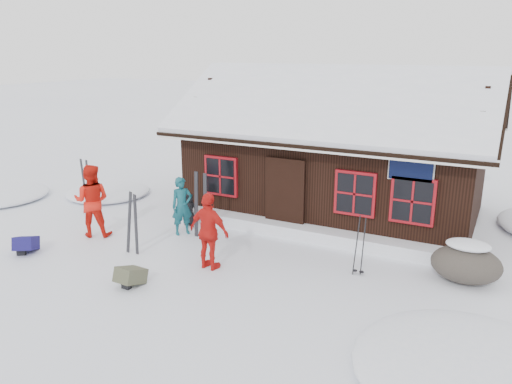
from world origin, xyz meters
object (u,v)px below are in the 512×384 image
(boulder, at_px, (466,263))
(ski_poles, at_px, (360,247))
(skier_orange_left, at_px, (92,201))
(ski_pair_left, at_px, (133,225))
(skier_teal, at_px, (182,206))
(backpack_olive, at_px, (131,279))
(backpack_blue, at_px, (27,246))
(skier_orange_right, at_px, (209,232))
(skier_crouched, at_px, (189,209))

(boulder, xyz_separation_m, ski_poles, (-2.13, -0.71, 0.23))
(skier_orange_left, bearing_deg, ski_pair_left, 137.22)
(skier_teal, height_order, boulder, skier_teal)
(backpack_olive, bearing_deg, backpack_blue, 179.36)
(skier_orange_right, distance_m, backpack_blue, 4.72)
(boulder, distance_m, ski_poles, 2.25)
(skier_orange_left, xyz_separation_m, backpack_blue, (-0.59, -1.67, -0.81))
(skier_orange_left, distance_m, skier_crouched, 2.64)
(skier_orange_left, relative_size, skier_orange_right, 1.09)
(skier_orange_left, bearing_deg, skier_teal, -176.90)
(skier_orange_right, height_order, boulder, skier_orange_right)
(skier_orange_right, relative_size, ski_pair_left, 1.10)
(skier_teal, distance_m, backpack_blue, 3.93)
(skier_orange_left, relative_size, ski_poles, 1.39)
(boulder, bearing_deg, skier_teal, -176.85)
(skier_teal, bearing_deg, backpack_blue, 174.43)
(skier_orange_left, bearing_deg, skier_orange_right, 147.70)
(boulder, distance_m, ski_pair_left, 7.60)
(ski_pair_left, distance_m, backpack_blue, 2.72)
(skier_teal, relative_size, skier_orange_left, 0.81)
(backpack_blue, height_order, backpack_olive, backpack_blue)
(skier_teal, xyz_separation_m, ski_pair_left, (-0.24, -1.69, -0.03))
(skier_crouched, relative_size, backpack_blue, 1.54)
(boulder, xyz_separation_m, ski_pair_left, (-7.31, -2.08, 0.33))
(ski_poles, bearing_deg, skier_crouched, 168.96)
(skier_teal, height_order, backpack_olive, skier_teal)
(ski_poles, bearing_deg, ski_pair_left, -165.17)
(boulder, bearing_deg, skier_orange_right, -159.65)
(ski_pair_left, bearing_deg, skier_crouched, 103.21)
(skier_orange_right, bearing_deg, backpack_olive, 61.75)
(skier_crouched, bearing_deg, skier_teal, -72.25)
(backpack_blue, bearing_deg, skier_teal, 15.45)
(ski_pair_left, xyz_separation_m, backpack_blue, (-2.39, -1.16, -0.60))
(ski_pair_left, relative_size, ski_poles, 1.15)
(skier_crouched, xyz_separation_m, backpack_blue, (-2.37, -3.54, -0.30))
(skier_crouched, relative_size, ski_poles, 0.66)
(skier_orange_left, xyz_separation_m, skier_crouched, (1.78, 1.88, -0.51))
(skier_teal, height_order, backpack_blue, skier_teal)
(skier_crouched, distance_m, backpack_blue, 4.28)
(ski_pair_left, relative_size, backpack_olive, 2.79)
(boulder, bearing_deg, backpack_blue, -161.54)
(skier_orange_left, height_order, ski_poles, skier_orange_left)
(skier_teal, distance_m, boulder, 7.09)
(skier_orange_left, relative_size, skier_crouched, 2.09)
(backpack_blue, relative_size, backpack_olive, 1.04)
(skier_orange_right, relative_size, ski_poles, 1.27)
(skier_orange_right, distance_m, boulder, 5.58)
(boulder, height_order, backpack_blue, boulder)
(backpack_blue, bearing_deg, ski_pair_left, -6.01)
(ski_poles, height_order, backpack_blue, ski_poles)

